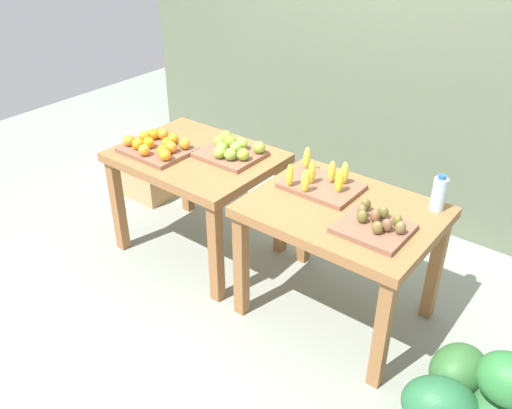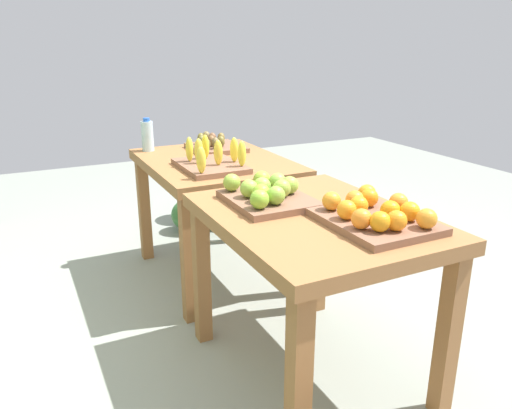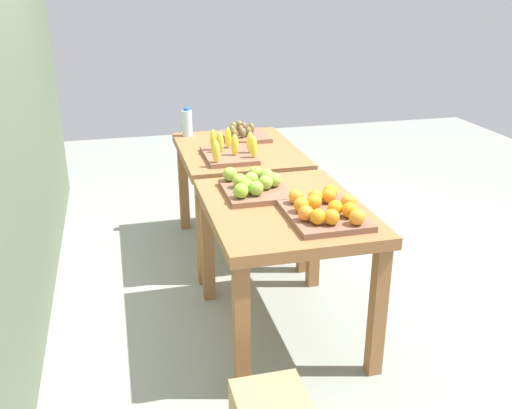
# 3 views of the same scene
# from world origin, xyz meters

# --- Properties ---
(ground_plane) EXTENTS (8.00, 8.00, 0.00)m
(ground_plane) POSITION_xyz_m (0.00, 0.00, 0.00)
(ground_plane) COLOR gray
(display_table_left) EXTENTS (1.04, 0.80, 0.77)m
(display_table_left) POSITION_xyz_m (-0.56, 0.00, 0.65)
(display_table_left) COLOR #956238
(display_table_left) RESTS_ON ground_plane
(display_table_right) EXTENTS (1.04, 0.80, 0.77)m
(display_table_right) POSITION_xyz_m (0.56, 0.00, 0.65)
(display_table_right) COLOR #956238
(display_table_right) RESTS_ON ground_plane
(orange_bin) EXTENTS (0.44, 0.36, 0.11)m
(orange_bin) POSITION_xyz_m (-0.77, -0.14, 0.81)
(orange_bin) COLOR brown
(orange_bin) RESTS_ON display_table_left
(apple_bin) EXTENTS (0.41, 0.34, 0.11)m
(apple_bin) POSITION_xyz_m (-0.34, 0.11, 0.81)
(apple_bin) COLOR brown
(apple_bin) RESTS_ON display_table_left
(banana_crate) EXTENTS (0.44, 0.33, 0.17)m
(banana_crate) POSITION_xyz_m (0.34, 0.11, 0.81)
(banana_crate) COLOR brown
(banana_crate) RESTS_ON display_table_right
(kiwi_bin) EXTENTS (0.36, 0.32, 0.10)m
(kiwi_bin) POSITION_xyz_m (0.80, -0.10, 0.80)
(kiwi_bin) COLOR brown
(kiwi_bin) RESTS_ON display_table_right
(water_bottle) EXTENTS (0.08, 0.08, 0.21)m
(water_bottle) POSITION_xyz_m (0.97, 0.30, 0.87)
(water_bottle) COLOR silver
(water_bottle) RESTS_ON display_table_right
(watermelon_pile) EXTENTS (0.65, 0.67, 0.50)m
(watermelon_pile) POSITION_xyz_m (1.48, -0.27, 0.18)
(watermelon_pile) COLOR #34703C
(watermelon_pile) RESTS_ON ground_plane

